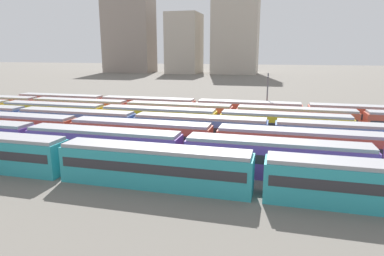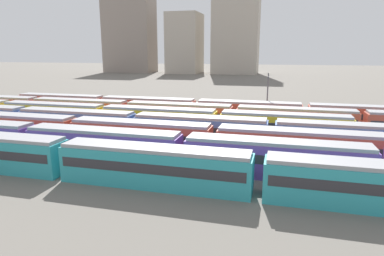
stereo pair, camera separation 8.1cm
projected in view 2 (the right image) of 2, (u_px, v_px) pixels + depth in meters
name	position (u px, v px, depth m)	size (l,w,h in m)	color
train_track_0	(258.00, 175.00, 28.65)	(112.50, 3.06, 3.75)	teal
train_track_1	(183.00, 151.00, 35.59)	(112.50, 3.06, 3.75)	#6B429E
train_track_2	(74.00, 131.00, 44.63)	(74.70, 3.06, 3.75)	#BC4C38
train_track_3	(135.00, 126.00, 47.93)	(74.70, 3.06, 3.75)	#4C70BC
train_track_4	(104.00, 116.00, 54.79)	(74.70, 3.06, 3.75)	yellow
train_track_5	(179.00, 114.00, 56.92)	(93.60, 3.06, 3.75)	#BC4C38
train_track_6	(196.00, 109.00, 61.38)	(74.70, 3.06, 3.75)	#BC4C38
catenary_pole_1	(267.00, 94.00, 60.23)	(0.24, 3.20, 8.54)	#4C4C51
distant_building_0	(130.00, 36.00, 201.80)	(28.83, 16.80, 42.69)	gray
distant_building_1	(185.00, 44.00, 194.23)	(17.77, 21.80, 33.64)	#B2A899
distant_building_2	(236.00, 25.00, 184.79)	(24.97, 17.49, 52.89)	#B2A899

